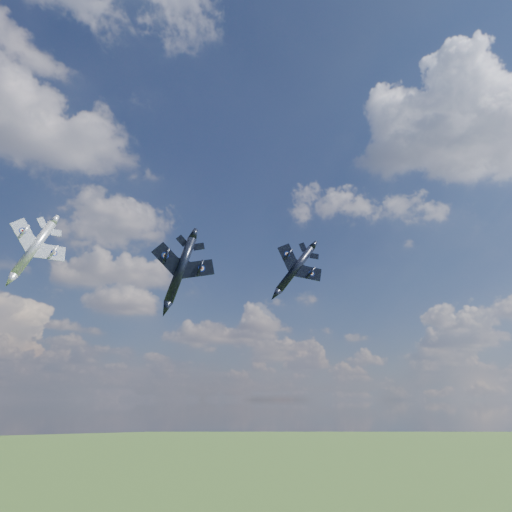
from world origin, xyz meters
name	(u,v)px	position (x,y,z in m)	size (l,w,h in m)	color
jet_lead_navy	(181,270)	(-5.09, 20.12, 79.98)	(10.28, 14.33, 2.97)	black
jet_high_navy	(295,269)	(25.72, 39.94, 88.18)	(11.93, 16.64, 3.44)	black
jet_left_silver	(34,248)	(-25.30, 29.02, 83.19)	(9.83, 13.70, 2.83)	#93979D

